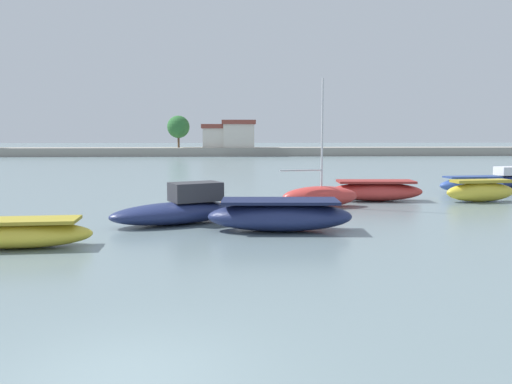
{
  "coord_description": "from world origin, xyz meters",
  "views": [
    {
      "loc": [
        1.63,
        -7.56,
        3.73
      ],
      "look_at": [
        3.07,
        17.83,
        0.86
      ],
      "focal_mm": 36.62,
      "sensor_mm": 36.0,
      "label": 1
    }
  ],
  "objects_px": {
    "moored_boat_3": "(180,209)",
    "moored_boat_6": "(375,191)",
    "moored_boat_2": "(21,234)",
    "moored_boat_7": "(481,191)",
    "mooring_buoy_0": "(222,203)",
    "moored_boat_5": "(320,196)",
    "moored_boat_8": "(472,185)",
    "moored_boat_4": "(280,216)"
  },
  "relations": [
    {
      "from": "moored_boat_3",
      "to": "moored_boat_4",
      "type": "height_order",
      "value": "moored_boat_3"
    },
    {
      "from": "moored_boat_5",
      "to": "moored_boat_7",
      "type": "height_order",
      "value": "moored_boat_5"
    },
    {
      "from": "moored_boat_4",
      "to": "moored_boat_5",
      "type": "xyz_separation_m",
      "value": [
        2.7,
        6.29,
        -0.02
      ]
    },
    {
      "from": "moored_boat_2",
      "to": "moored_boat_3",
      "type": "bearing_deg",
      "value": 38.3
    },
    {
      "from": "moored_boat_2",
      "to": "moored_boat_4",
      "type": "relative_size",
      "value": 0.83
    },
    {
      "from": "mooring_buoy_0",
      "to": "moored_boat_7",
      "type": "bearing_deg",
      "value": 3.6
    },
    {
      "from": "moored_boat_4",
      "to": "moored_boat_7",
      "type": "distance_m",
      "value": 14.25
    },
    {
      "from": "moored_boat_2",
      "to": "moored_boat_3",
      "type": "distance_m",
      "value": 6.47
    },
    {
      "from": "moored_boat_8",
      "to": "moored_boat_6",
      "type": "bearing_deg",
      "value": -160.41
    },
    {
      "from": "mooring_buoy_0",
      "to": "moored_boat_8",
      "type": "bearing_deg",
      "value": 18.6
    },
    {
      "from": "moored_boat_5",
      "to": "moored_boat_8",
      "type": "xyz_separation_m",
      "value": [
        10.79,
        6.03,
        -0.06
      ]
    },
    {
      "from": "moored_boat_6",
      "to": "moored_boat_3",
      "type": "bearing_deg",
      "value": -142.76
    },
    {
      "from": "moored_boat_2",
      "to": "moored_boat_5",
      "type": "xyz_separation_m",
      "value": [
        11.49,
        8.76,
        0.11
      ]
    },
    {
      "from": "moored_boat_2",
      "to": "moored_boat_6",
      "type": "distance_m",
      "value": 18.7
    },
    {
      "from": "moored_boat_7",
      "to": "mooring_buoy_0",
      "type": "bearing_deg",
      "value": 176.73
    },
    {
      "from": "moored_boat_7",
      "to": "moored_boat_6",
      "type": "bearing_deg",
      "value": 165.32
    },
    {
      "from": "moored_boat_4",
      "to": "moored_boat_8",
      "type": "height_order",
      "value": "moored_boat_4"
    },
    {
      "from": "mooring_buoy_0",
      "to": "moored_boat_3",
      "type": "bearing_deg",
      "value": -108.24
    },
    {
      "from": "moored_boat_5",
      "to": "moored_boat_4",
      "type": "bearing_deg",
      "value": -124.29
    },
    {
      "from": "moored_boat_2",
      "to": "moored_boat_5",
      "type": "relative_size",
      "value": 0.73
    },
    {
      "from": "mooring_buoy_0",
      "to": "moored_boat_4",
      "type": "bearing_deg",
      "value": -72.08
    },
    {
      "from": "moored_boat_2",
      "to": "mooring_buoy_0",
      "type": "height_order",
      "value": "moored_boat_2"
    },
    {
      "from": "moored_boat_3",
      "to": "moored_boat_7",
      "type": "bearing_deg",
      "value": -4.58
    },
    {
      "from": "moored_boat_3",
      "to": "moored_boat_7",
      "type": "height_order",
      "value": "moored_boat_3"
    },
    {
      "from": "moored_boat_6",
      "to": "moored_boat_8",
      "type": "xyz_separation_m",
      "value": [
        7.26,
        3.65,
        -0.04
      ]
    },
    {
      "from": "moored_boat_8",
      "to": "moored_boat_2",
      "type": "bearing_deg",
      "value": -153.47
    },
    {
      "from": "moored_boat_3",
      "to": "moored_boat_5",
      "type": "bearing_deg",
      "value": 8.11
    },
    {
      "from": "moored_boat_2",
      "to": "moored_boat_7",
      "type": "bearing_deg",
      "value": 23.05
    },
    {
      "from": "moored_boat_2",
      "to": "moored_boat_4",
      "type": "height_order",
      "value": "moored_boat_4"
    },
    {
      "from": "moored_boat_3",
      "to": "moored_boat_6",
      "type": "distance_m",
      "value": 12.27
    },
    {
      "from": "moored_boat_2",
      "to": "moored_boat_6",
      "type": "height_order",
      "value": "moored_boat_6"
    },
    {
      "from": "moored_boat_5",
      "to": "mooring_buoy_0",
      "type": "height_order",
      "value": "moored_boat_5"
    },
    {
      "from": "moored_boat_3",
      "to": "moored_boat_8",
      "type": "xyz_separation_m",
      "value": [
        17.47,
        10.47,
        -0.09
      ]
    },
    {
      "from": "moored_boat_3",
      "to": "mooring_buoy_0",
      "type": "distance_m",
      "value": 5.46
    },
    {
      "from": "moored_boat_2",
      "to": "mooring_buoy_0",
      "type": "distance_m",
      "value": 11.52
    },
    {
      "from": "moored_boat_6",
      "to": "moored_boat_2",
      "type": "bearing_deg",
      "value": -139.95
    },
    {
      "from": "moored_boat_3",
      "to": "moored_boat_6",
      "type": "bearing_deg",
      "value": 8.27
    },
    {
      "from": "moored_boat_2",
      "to": "moored_boat_8",
      "type": "distance_m",
      "value": 26.74
    },
    {
      "from": "moored_boat_4",
      "to": "moored_boat_8",
      "type": "distance_m",
      "value": 18.28
    },
    {
      "from": "moored_boat_7",
      "to": "mooring_buoy_0",
      "type": "xyz_separation_m",
      "value": [
        -14.12,
        -0.89,
        -0.46
      ]
    },
    {
      "from": "moored_boat_8",
      "to": "mooring_buoy_0",
      "type": "xyz_separation_m",
      "value": [
        -15.76,
        -5.31,
        -0.37
      ]
    },
    {
      "from": "moored_boat_4",
      "to": "moored_boat_6",
      "type": "height_order",
      "value": "moored_boat_4"
    }
  ]
}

